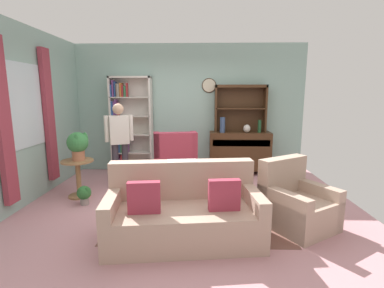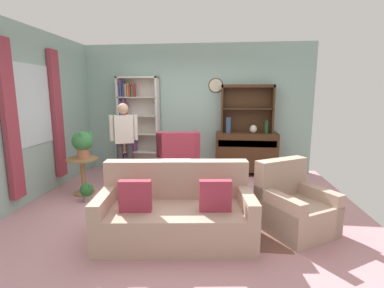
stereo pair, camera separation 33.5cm
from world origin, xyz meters
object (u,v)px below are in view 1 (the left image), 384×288
Objects in this scene: potted_plant_small at (84,194)px; wingback_chair at (175,166)px; bottle_wine at (259,126)px; armchair_floral at (296,205)px; vase_tall at (222,125)px; couch_floral at (184,214)px; plant_stand at (78,174)px; sideboard_hutch at (240,102)px; person_reading at (119,139)px; coffee_table at (203,189)px; book_stack at (203,184)px; sideboard at (240,151)px; potted_plant_large at (78,144)px; vase_round at (247,128)px; bookshelf at (128,126)px.

wingback_chair is at bearing 36.36° from potted_plant_small.
bottle_wine is 2.51m from armchair_floral.
couch_floral is at bearing -103.54° from vase_tall.
plant_stand is 2.11× the size of potted_plant_small.
sideboard_hutch is 4.12× the size of bottle_wine.
sideboard_hutch is at bearing 36.10° from potted_plant_small.
sideboard_hutch is 2.66m from person_reading.
potted_plant_small is at bearing 172.91° from coffee_table.
book_stack is at bearing -67.72° from wingback_chair.
coffee_table is at bearing -111.39° from sideboard.
wingback_chair is at bearing -156.04° from bottle_wine.
potted_plant_large is at bearing -132.94° from person_reading.
book_stack is at bearing -16.35° from plant_stand.
book_stack is (2.06, -0.62, -0.47)m from potted_plant_large.
person_reading is 1.95× the size of coffee_table.
vase_tall reaches higher than coffee_table.
book_stack is (2.10, -0.62, 0.05)m from plant_stand.
armchair_floral is at bearing -16.58° from potted_plant_large.
plant_stand is 0.47m from potted_plant_small.
vase_round is 0.11× the size of person_reading.
bottle_wine is (0.39, -0.20, -0.51)m from sideboard_hutch.
sideboard_hutch reaches higher than book_stack.
potted_plant_large is at bearing -105.06° from bookshelf.
vase_round is 0.36× the size of potted_plant_large.
book_stack is (-1.21, -2.03, -0.61)m from bottle_wine.
potted_plant_large is at bearing 163.42° from armchair_floral.
sideboard is at bearing 32.65° from wingback_chair.
person_reading is at bearing -155.99° from sideboard_hutch.
plant_stand reaches higher than coffee_table.
plant_stand is at bearing -156.80° from bottle_wine.
sideboard is at bearing -90.00° from sideboard_hutch.
couch_floral is 2.34m from potted_plant_large.
plant_stand is at bearing -152.69° from sideboard.
book_stack is (-0.82, -2.12, -0.06)m from sideboard.
couch_floral reaches higher than coffee_table.
vase_round is at bearing 25.54° from potted_plant_large.
armchair_floral is 1.66× the size of plant_stand.
plant_stand is 2.18m from coffee_table.
armchair_floral is 3.51× the size of potted_plant_small.
wingback_chair is 5.79× the size of book_stack.
vase_round reaches higher than potted_plant_small.
vase_tall is 1.92× the size of vase_round.
vase_tall is 2.65m from armchair_floral.
plant_stand is at bearing -157.65° from wingback_chair.
bottle_wine is at bearing 29.79° from potted_plant_small.
couch_floral is at bearing -109.66° from sideboard_hutch.
person_reading is (-1.97, -0.86, -0.18)m from vase_tall.
person_reading is (0.53, 0.57, -0.01)m from potted_plant_large.
person_reading is at bearing -158.24° from sideboard.
person_reading reaches higher than armchair_floral.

